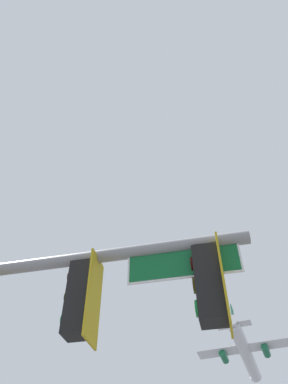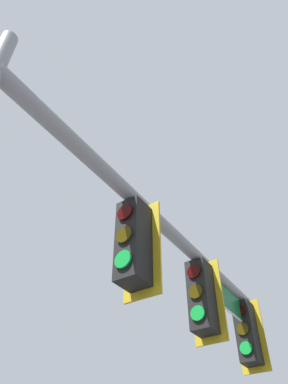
{
  "view_description": "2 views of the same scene",
  "coord_description": "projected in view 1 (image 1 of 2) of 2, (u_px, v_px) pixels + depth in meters",
  "views": [
    {
      "loc": [
        0.46,
        -10.43,
        1.79
      ],
      "look_at": [
        -0.35,
        -5.24,
        6.83
      ],
      "focal_mm": 35.0,
      "sensor_mm": 36.0,
      "label": 1
    },
    {
      "loc": [
        -6.22,
        -7.68,
        1.89
      ],
      "look_at": [
        -3.16,
        -5.93,
        4.89
      ],
      "focal_mm": 35.0,
      "sensor_mm": 36.0,
      "label": 2
    }
  ],
  "objects": [
    {
      "name": "signal_pole_near",
      "position": [
        22.0,
        309.0,
        5.35
      ],
      "size": [
        6.63,
        0.76,
        5.62
      ],
      "color": "gray",
      "rests_on": "ground_plane"
    },
    {
      "name": "airplane",
      "position": [
        245.0,
        351.0,
        91.92
      ],
      "size": [
        22.82,
        24.92,
        11.78
      ],
      "color": "silver"
    }
  ]
}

